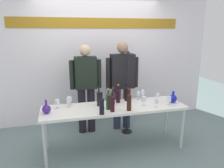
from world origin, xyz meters
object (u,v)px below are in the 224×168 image
Objects in this scene: wine_bottle_3 at (99,98)px; wine_glass_right_5 at (144,99)px; presenter_left at (86,84)px; wine_bottle_0 at (108,101)px; wine_glass_right_4 at (156,101)px; wine_bottle_1 at (113,98)px; microphone_stand at (127,106)px; wine_bottle_4 at (129,102)px; wine_glass_left_2 at (68,101)px; presenter_right at (122,80)px; wine_bottle_5 at (112,103)px; decanter_blue_right at (173,98)px; display_table at (114,110)px; wine_glass_left_1 at (70,99)px; wine_glass_left_0 at (57,102)px; wine_glass_right_0 at (138,94)px; decanter_blue_left at (46,109)px; wine_bottle_2 at (118,95)px; wine_bottle_7 at (102,105)px; wine_glass_right_3 at (158,96)px; wine_glass_right_1 at (143,93)px; wine_bottle_6 at (127,93)px; wine_glass_right_2 at (169,99)px.

wine_glass_right_5 is at bearing -12.96° from wine_bottle_3.
wine_bottle_0 is (0.23, -0.81, -0.08)m from presenter_left.
wine_bottle_0 is at bearing 172.39° from wine_glass_right_4.
wine_bottle_1 is 0.18× the size of microphone_stand.
wine_bottle_4 is 2.19× the size of wine_glass_left_2.
presenter_right reaches higher than wine_bottle_5.
wine_bottle_1 reaches higher than decanter_blue_right.
display_table is 0.73m from wine_glass_left_1.
wine_glass_left_0 is at bearing 170.88° from wine_glass_right_5.
wine_glass_left_2 is at bearing -161.65° from microphone_stand.
microphone_stand is at bearing 112.44° from wine_glass_right_0.
wine_glass_right_0 is (1.52, 0.28, 0.04)m from decanter_blue_left.
wine_bottle_4 is at bearing -152.45° from wine_glass_right_5.
wine_bottle_3 is 2.18× the size of wine_glass_right_0.
decanter_blue_right reaches higher than wine_glass_right_5.
microphone_stand is (0.50, 0.59, -0.34)m from wine_bottle_0.
wine_glass_left_2 reaches higher than wine_glass_right_5.
display_table is 14.76× the size of wine_glass_left_2.
wine_bottle_3 is (-0.34, -0.08, 0.00)m from wine_bottle_2.
wine_glass_left_2 is at bearing 170.04° from wine_glass_right_5.
wine_bottle_0 is 0.22m from wine_bottle_3.
wine_bottle_4 is (0.52, -0.94, -0.07)m from presenter_left.
wine_bottle_5 is at bearing -165.39° from wine_glass_right_5.
wine_bottle_7 is (-1.26, -0.23, 0.07)m from decanter_blue_right.
display_table is 15.21× the size of wine_glass_right_3.
wine_bottle_0 is 0.59m from wine_glass_right_5.
wine_glass_left_1 is (-0.85, 0.45, -0.03)m from wine_bottle_4.
decanter_blue_left is 1.38× the size of wine_glass_left_1.
wine_glass_left_2 is 0.96× the size of wine_glass_right_1.
wine_bottle_7 is 0.91m from wine_glass_right_0.
wine_glass_right_4 is at bearing -18.75° from wine_bottle_3.
wine_bottle_0 is 1.05× the size of wine_bottle_2.
decanter_blue_right is 0.92m from wine_bottle_2.
wine_bottle_2 is at bearing 50.28° from wine_bottle_7.
wine_bottle_7 is 0.99m from wine_glass_right_1.
microphone_stand is at bearing 46.90° from wine_bottle_1.
wine_bottle_2 reaches higher than wine_glass_right_1.
wine_glass_right_1 is at bearing 26.59° from wine_bottle_0.
decanter_blue_right is at bearing 12.14° from wine_bottle_4.
wine_glass_left_2 reaches higher than wine_glass_right_4.
wine_bottle_5 is 1.01× the size of wine_bottle_6.
wine_glass_left_0 is (-0.64, 0.05, -0.03)m from wine_bottle_3.
presenter_right reaches higher than wine_glass_left_1.
wine_bottle_1 is 0.44m from wine_bottle_7.
wine_bottle_3 is 0.52m from wine_bottle_6.
wine_bottle_6 is (0.28, 0.15, 0.01)m from wine_bottle_1.
wine_bottle_3 reaches higher than wine_glass_right_2.
wine_bottle_0 is 0.85m from microphone_stand.
wine_bottle_3 reaches higher than decanter_blue_left.
wine_glass_left_1 is 0.92× the size of wine_glass_right_1.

